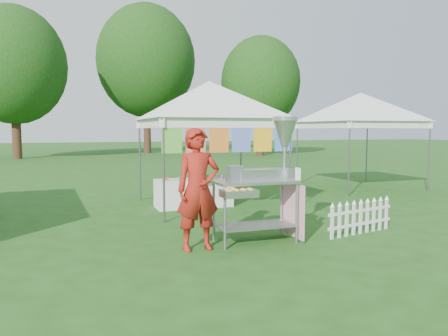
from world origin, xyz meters
name	(u,v)px	position (x,y,z in m)	size (l,w,h in m)	color
ground	(275,240)	(0.00, 0.00, 0.00)	(120.00, 120.00, 0.00)	#224A15
canopy_main	(209,82)	(0.00, 3.49, 2.99)	(4.24, 4.24, 3.45)	#59595E
canopy_right	(361,93)	(5.50, 5.00, 2.99)	(4.24, 4.24, 3.45)	#59595E
tree_left	(14,65)	(-6.00, 24.00, 5.83)	(6.40, 6.40, 9.53)	#3B2715
tree_mid	(146,61)	(3.00, 28.00, 7.14)	(7.60, 7.60, 11.52)	#3B2715
tree_right	(261,82)	(10.00, 22.00, 5.18)	(5.60, 5.60, 8.42)	#3B2715
donut_cart	(268,168)	(-0.14, 0.02, 1.22)	(1.51, 0.99, 2.07)	gray
vendor	(198,189)	(-1.37, -0.09, 0.94)	(0.69, 0.45, 1.88)	maroon
picket_fence	(361,218)	(1.64, -0.11, 0.29)	(1.59, 0.38, 0.56)	white
display_table	(194,193)	(-0.37, 3.55, 0.34)	(1.80, 0.70, 0.68)	white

